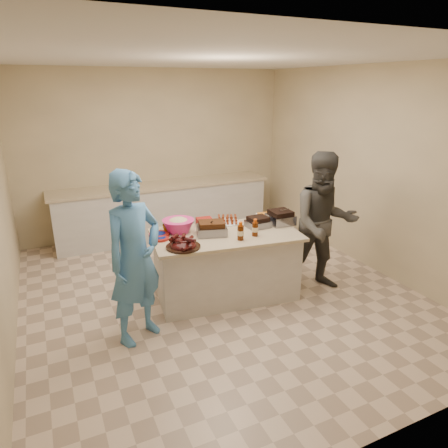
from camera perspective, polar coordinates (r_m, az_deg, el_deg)
name	(u,v)px	position (r m, az deg, el deg)	size (l,w,h in m)	color
room	(217,292)	(5.04, -0.95, -9.64)	(4.50, 5.00, 2.70)	beige
back_counter	(164,210)	(6.79, -8.56, 2.00)	(3.60, 0.64, 0.90)	beige
island	(226,294)	(4.98, 0.25, -10.03)	(1.70, 0.89, 0.80)	beige
rib_platter	(183,247)	(4.27, -5.84, -3.36)	(0.37, 0.37, 0.15)	#440E0D
pulled_pork_tray	(212,235)	(4.61, -1.77, -1.52)	(0.34, 0.25, 0.10)	#47230F
brisket_tray	(258,227)	(4.87, 4.87, -0.42)	(0.27, 0.22, 0.08)	black
roasting_pan	(280,224)	(5.02, 8.03, 0.07)	(0.29, 0.29, 0.12)	gray
coleslaw_bowl	(179,232)	(4.72, -6.48, -1.14)	(0.37, 0.37, 0.26)	#DE2981
sausage_plate	(227,223)	(5.00, 0.50, 0.16)	(0.31, 0.31, 0.05)	silver
mac_cheese_dish	(269,219)	(5.17, 6.44, 0.70)	(0.29, 0.21, 0.08)	orange
bbq_bottle_a	(240,240)	(4.46, 2.37, -2.26)	(0.07, 0.07, 0.21)	#441A04
bbq_bottle_b	(255,236)	(4.58, 4.44, -1.69)	(0.07, 0.07, 0.20)	#441A04
mustard_bottle	(216,229)	(4.77, -1.12, -0.77)	(0.05, 0.05, 0.13)	#DEA90B
sauce_bowl	(211,229)	(4.78, -1.86, -0.74)	(0.13, 0.04, 0.13)	silver
plate_stack_large	(159,236)	(4.63, -9.25, -1.66)	(0.23, 0.23, 0.03)	maroon
plate_stack_small	(161,240)	(4.51, -9.01, -2.22)	(0.18, 0.18, 0.03)	maroon
plastic_cup	(167,232)	(4.73, -8.12, -1.15)	(0.10, 0.10, 0.10)	#95520A
basket_stack	(204,225)	(4.92, -2.83, -0.18)	(0.19, 0.14, 0.09)	maroon
guest_blue	(141,335)	(4.35, -11.78, -15.32)	(0.63, 1.73, 0.41)	#4785C2
guest_gray	(318,287)	(5.29, 13.27, -8.72)	(0.84, 1.72, 0.65)	#44433E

